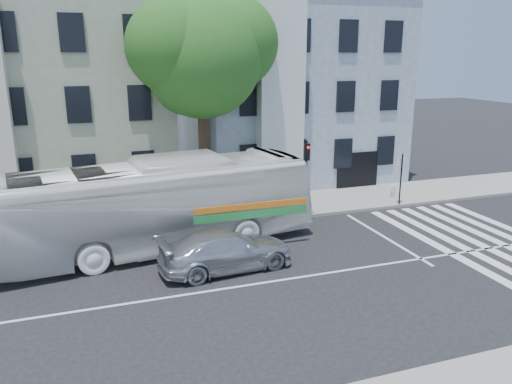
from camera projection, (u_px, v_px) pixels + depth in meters
name	position (u px, v px, depth m)	size (l,w,h in m)	color
ground	(263.00, 283.00, 17.32)	(120.00, 120.00, 0.00)	black
sidewalk_far	(209.00, 214.00, 24.59)	(80.00, 4.00, 0.15)	gray
building_left	(51.00, 95.00, 27.33)	(12.00, 10.00, 11.00)	gray
building_right	(287.00, 89.00, 31.71)	(12.00, 10.00, 11.00)	gray
street_tree	(202.00, 51.00, 23.20)	(7.30, 5.90, 11.10)	#2D2116
bus	(152.00, 206.00, 19.84)	(13.26, 3.10, 3.69)	white
sedan	(226.00, 250.00, 18.29)	(5.00, 2.03, 1.45)	silver
hedge	(49.00, 230.00, 21.12)	(8.50, 0.84, 0.70)	#27531B
traffic_signal	(305.00, 168.00, 23.39)	(0.39, 0.52, 3.86)	black
fire_hydrant	(393.00, 191.00, 27.10)	(0.38, 0.24, 0.67)	beige
far_sign_pole	(401.00, 173.00, 25.46)	(0.48, 0.19, 2.65)	black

